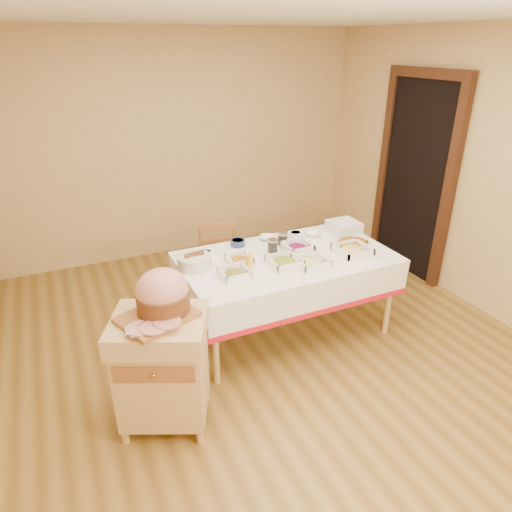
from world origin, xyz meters
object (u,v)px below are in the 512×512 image
at_px(bread_basket, 195,261).
at_px(preserve_jar_right, 283,239).
at_px(ham_on_board, 162,296).
at_px(brass_platter, 352,244).
at_px(plate_stack, 344,227).
at_px(mustard_bottle, 250,261).
at_px(preserve_jar_left, 273,246).
at_px(dining_table, 286,273).
at_px(dining_chair, 220,267).
at_px(butcher_cart, 163,365).

bearing_deg(bread_basket, preserve_jar_right, 7.06).
distance_m(ham_on_board, brass_platter, 1.95).
relative_size(preserve_jar_right, plate_stack, 0.45).
bearing_deg(plate_stack, brass_platter, -111.06).
relative_size(mustard_bottle, bread_basket, 0.58).
xyz_separation_m(preserve_jar_left, bread_basket, (-0.71, -0.01, 0.00)).
distance_m(dining_table, ham_on_board, 1.42).
height_order(dining_table, bread_basket, bread_basket).
height_order(dining_table, ham_on_board, ham_on_board).
bearing_deg(bread_basket, dining_chair, 52.77).
height_order(preserve_jar_left, brass_platter, preserve_jar_left).
relative_size(preserve_jar_left, plate_stack, 0.44).
relative_size(dining_chair, mustard_bottle, 5.18).
bearing_deg(ham_on_board, bread_basket, 59.01).
bearing_deg(dining_chair, mustard_bottle, -90.94).
distance_m(butcher_cart, plate_stack, 2.23).
bearing_deg(butcher_cart, bread_basket, 57.63).
relative_size(preserve_jar_right, brass_platter, 0.37).
relative_size(ham_on_board, plate_stack, 1.78).
distance_m(ham_on_board, preserve_jar_left, 1.38).
distance_m(dining_chair, preserve_jar_left, 0.72).
height_order(mustard_bottle, plate_stack, mustard_bottle).
xyz_separation_m(ham_on_board, brass_platter, (1.86, 0.56, -0.20)).
height_order(dining_chair, brass_platter, dining_chair).
height_order(butcher_cart, ham_on_board, ham_on_board).
bearing_deg(dining_table, bread_basket, 170.51).
bearing_deg(preserve_jar_right, plate_stack, 0.51).
bearing_deg(dining_chair, preserve_jar_right, -43.36).
distance_m(butcher_cart, preserve_jar_right, 1.65).
height_order(plate_stack, brass_platter, plate_stack).
distance_m(dining_table, plate_stack, 0.82).
xyz_separation_m(bread_basket, brass_platter, (1.42, -0.18, -0.03)).
distance_m(dining_table, preserve_jar_right, 0.33).
height_order(ham_on_board, bread_basket, ham_on_board).
relative_size(butcher_cart, dining_chair, 1.01).
bearing_deg(ham_on_board, mustard_bottle, 31.79).
xyz_separation_m(dining_table, mustard_bottle, (-0.39, -0.08, 0.23)).
bearing_deg(butcher_cart, mustard_bottle, 32.15).
xyz_separation_m(preserve_jar_left, mustard_bottle, (-0.32, -0.22, 0.02)).
relative_size(butcher_cart, preserve_jar_right, 6.99).
height_order(dining_chair, preserve_jar_right, preserve_jar_right).
xyz_separation_m(dining_chair, bread_basket, (-0.41, -0.54, 0.38)).
height_order(butcher_cart, preserve_jar_left, preserve_jar_left).
distance_m(dining_chair, bread_basket, 0.77).
distance_m(preserve_jar_right, plate_stack, 0.67).
height_order(dining_chair, ham_on_board, ham_on_board).
relative_size(dining_table, butcher_cart, 2.15).
bearing_deg(ham_on_board, preserve_jar_left, 32.76).
height_order(preserve_jar_left, bread_basket, bread_basket).
bearing_deg(brass_platter, dining_chair, 144.80).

